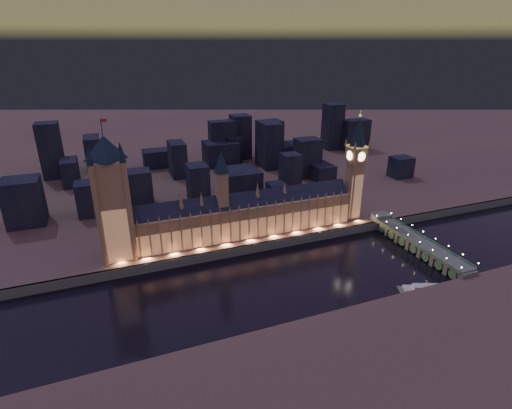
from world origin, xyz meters
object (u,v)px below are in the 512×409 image
object	(u,v)px
river_boat	(428,289)
elizabeth_tower	(356,160)
westminster_bridge	(415,243)
palace_of_westminster	(244,215)
victoria_tower	(111,192)

from	to	relation	value
river_boat	elizabeth_tower	bearing A→B (deg)	84.26
elizabeth_tower	westminster_bridge	distance (m)	91.23
palace_of_westminster	victoria_tower	bearing A→B (deg)	179.91
palace_of_westminster	river_boat	distance (m)	157.75
palace_of_westminster	river_boat	xyz separation A→B (m)	(99.71, -119.70, -24.81)
westminster_bridge	elizabeth_tower	bearing A→B (deg)	108.95
elizabeth_tower	westminster_bridge	world-z (taller)	elizabeth_tower
westminster_bridge	palace_of_westminster	bearing A→B (deg)	154.09
victoria_tower	elizabeth_tower	size ratio (longest dim) A/B	1.06
palace_of_westminster	victoria_tower	xyz separation A→B (m)	(-106.23, 0.16, 35.87)
palace_of_westminster	river_boat	world-z (taller)	palace_of_westminster
westminster_bridge	river_boat	xyz separation A→B (m)	(-34.50, -54.49, -4.44)
victoria_tower	elizabeth_tower	world-z (taller)	victoria_tower
westminster_bridge	victoria_tower	bearing A→B (deg)	164.79
elizabeth_tower	victoria_tower	bearing A→B (deg)	-180.00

